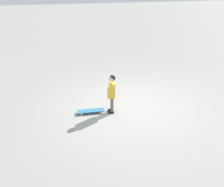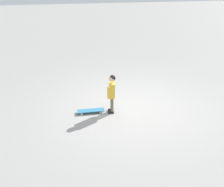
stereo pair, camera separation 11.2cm
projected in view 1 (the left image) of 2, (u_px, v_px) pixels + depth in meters
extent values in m
plane|color=gray|center=(130.00, 107.00, 7.02)|extent=(50.00, 50.00, 0.00)
cylinder|color=brown|center=(112.00, 105.00, 6.61)|extent=(0.08, 0.08, 0.42)
cube|color=black|center=(111.00, 112.00, 6.70)|extent=(0.10, 0.16, 0.05)
cylinder|color=brown|center=(112.00, 103.00, 6.70)|extent=(0.08, 0.08, 0.42)
cube|color=black|center=(111.00, 110.00, 6.80)|extent=(0.10, 0.16, 0.05)
cube|color=gold|center=(112.00, 90.00, 6.47)|extent=(0.26, 0.17, 0.40)
cylinder|color=gold|center=(109.00, 93.00, 6.33)|extent=(0.06, 0.06, 0.32)
cylinder|color=gold|center=(114.00, 87.00, 6.62)|extent=(0.06, 0.06, 0.32)
sphere|color=beige|center=(112.00, 79.00, 6.34)|extent=(0.17, 0.17, 0.17)
sphere|color=black|center=(112.00, 78.00, 6.33)|extent=(0.16, 0.16, 0.16)
cube|color=teal|center=(91.00, 111.00, 6.69)|extent=(0.21, 0.72, 0.02)
cube|color=#B7B7BC|center=(81.00, 112.00, 6.65)|extent=(0.11, 0.03, 0.02)
cube|color=#B7B7BC|center=(100.00, 110.00, 6.73)|extent=(0.11, 0.03, 0.02)
cylinder|color=beige|center=(82.00, 114.00, 6.60)|extent=(0.03, 0.06, 0.06)
cylinder|color=beige|center=(81.00, 111.00, 6.73)|extent=(0.03, 0.06, 0.06)
cylinder|color=beige|center=(101.00, 112.00, 6.68)|extent=(0.03, 0.06, 0.06)
cylinder|color=beige|center=(100.00, 110.00, 6.81)|extent=(0.03, 0.06, 0.06)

